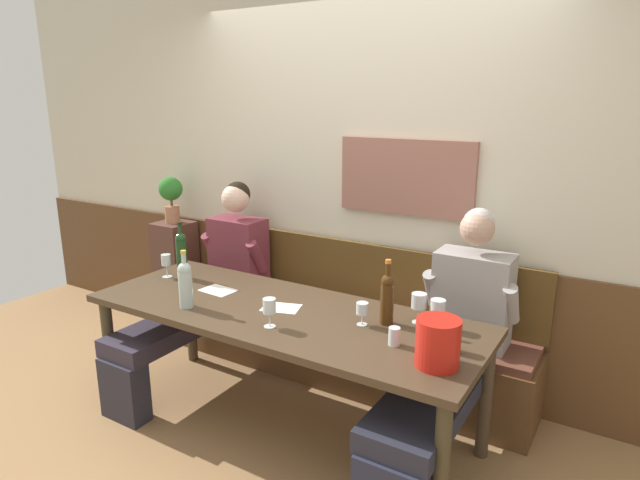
% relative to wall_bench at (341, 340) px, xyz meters
% --- Properties ---
extents(ground_plane, '(6.80, 6.80, 0.02)m').
position_rel_wall_bench_xyz_m(ground_plane, '(0.00, -0.83, -0.29)').
color(ground_plane, '#9A7147').
rests_on(ground_plane, ground).
extents(room_wall_back, '(6.80, 0.12, 2.80)m').
position_rel_wall_bench_xyz_m(room_wall_back, '(0.00, 0.26, 1.12)').
color(room_wall_back, beige).
rests_on(room_wall_back, ground).
extents(wood_wainscot_panel, '(6.80, 0.03, 0.92)m').
position_rel_wall_bench_xyz_m(wood_wainscot_panel, '(0.00, 0.21, 0.18)').
color(wood_wainscot_panel, brown).
rests_on(wood_wainscot_panel, ground).
extents(wall_bench, '(2.58, 0.42, 0.94)m').
position_rel_wall_bench_xyz_m(wall_bench, '(0.00, 0.00, 0.00)').
color(wall_bench, brown).
rests_on(wall_bench, ground).
extents(dining_table, '(2.28, 0.84, 0.74)m').
position_rel_wall_bench_xyz_m(dining_table, '(0.00, -0.69, 0.39)').
color(dining_table, '#463423').
rests_on(dining_table, ground).
extents(person_center_left_seat, '(0.50, 1.29, 1.31)m').
position_rel_wall_bench_xyz_m(person_center_left_seat, '(-0.87, -0.35, 0.36)').
color(person_center_left_seat, '#292835').
rests_on(person_center_left_seat, ground).
extents(person_center_right_seat, '(0.53, 1.29, 1.30)m').
position_rel_wall_bench_xyz_m(person_center_right_seat, '(0.88, -0.36, 0.34)').
color(person_center_right_seat, '#25283C').
rests_on(person_center_right_seat, ground).
extents(ice_bucket, '(0.20, 0.20, 0.22)m').
position_rel_wall_bench_xyz_m(ice_bucket, '(0.96, -0.86, 0.57)').
color(ice_bucket, red).
rests_on(ice_bucket, dining_table).
extents(wine_bottle_amber_mid, '(0.07, 0.07, 0.35)m').
position_rel_wall_bench_xyz_m(wine_bottle_amber_mid, '(0.58, -0.55, 0.61)').
color(wine_bottle_amber_mid, '#43270D').
rests_on(wine_bottle_amber_mid, dining_table).
extents(wine_bottle_green_tall, '(0.08, 0.08, 0.33)m').
position_rel_wall_bench_xyz_m(wine_bottle_green_tall, '(-0.49, -0.93, 0.60)').
color(wine_bottle_green_tall, '#AEBFBC').
rests_on(wine_bottle_green_tall, dining_table).
extents(wine_bottle_clear_water, '(0.07, 0.07, 0.38)m').
position_rel_wall_bench_xyz_m(wine_bottle_clear_water, '(-0.88, -0.57, 0.63)').
color(wine_bottle_clear_water, '#1B3E1B').
rests_on(wine_bottle_clear_water, dining_table).
extents(wine_glass_mid_left, '(0.06, 0.06, 0.16)m').
position_rel_wall_bench_xyz_m(wine_glass_mid_left, '(-0.98, -0.62, 0.57)').
color(wine_glass_mid_left, silver).
rests_on(wine_glass_mid_left, dining_table).
extents(wine_glass_center_front, '(0.08, 0.08, 0.16)m').
position_rel_wall_bench_xyz_m(wine_glass_center_front, '(0.72, -0.45, 0.58)').
color(wine_glass_center_front, silver).
rests_on(wine_glass_center_front, dining_table).
extents(wine_glass_mid_right, '(0.06, 0.06, 0.12)m').
position_rel_wall_bench_xyz_m(wine_glass_mid_right, '(0.48, -0.64, 0.55)').
color(wine_glass_mid_right, silver).
rests_on(wine_glass_mid_right, dining_table).
extents(wine_glass_right_end, '(0.07, 0.07, 0.16)m').
position_rel_wall_bench_xyz_m(wine_glass_right_end, '(0.08, -0.91, 0.57)').
color(wine_glass_right_end, silver).
rests_on(wine_glass_right_end, dining_table).
extents(wine_glass_left_end, '(0.08, 0.08, 0.15)m').
position_rel_wall_bench_xyz_m(wine_glass_left_end, '(0.82, -0.46, 0.57)').
color(wine_glass_left_end, silver).
rests_on(wine_glass_left_end, dining_table).
extents(water_tumbler_left, '(0.06, 0.06, 0.10)m').
position_rel_wall_bench_xyz_m(water_tumbler_left, '(0.98, -0.69, 0.51)').
color(water_tumbler_left, silver).
rests_on(water_tumbler_left, dining_table).
extents(water_tumbler_center, '(0.06, 0.06, 0.09)m').
position_rel_wall_bench_xyz_m(water_tumbler_center, '(0.72, -0.77, 0.51)').
color(water_tumbler_center, silver).
rests_on(water_tumbler_center, dining_table).
extents(tasting_sheet_left_guest, '(0.22, 0.17, 0.00)m').
position_rel_wall_bench_xyz_m(tasting_sheet_left_guest, '(-0.52, -0.64, 0.46)').
color(tasting_sheet_left_guest, white).
rests_on(tasting_sheet_left_guest, dining_table).
extents(tasting_sheet_right_guest, '(0.24, 0.21, 0.00)m').
position_rel_wall_bench_xyz_m(tasting_sheet_right_guest, '(-0.02, -0.67, 0.46)').
color(tasting_sheet_right_guest, white).
rests_on(tasting_sheet_right_guest, dining_table).
extents(corner_pedestal, '(0.28, 0.28, 0.91)m').
position_rel_wall_bench_xyz_m(corner_pedestal, '(-1.59, 0.03, 0.17)').
color(corner_pedestal, '#54332A').
rests_on(corner_pedestal, ground).
extents(potted_plant, '(0.19, 0.19, 0.37)m').
position_rel_wall_bench_xyz_m(potted_plant, '(-1.59, 0.03, 0.86)').
color(potted_plant, '#A76F52').
rests_on(potted_plant, corner_pedestal).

